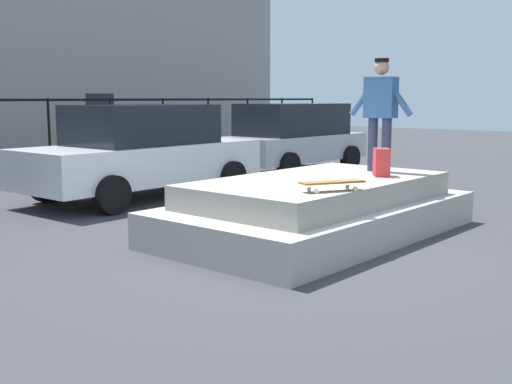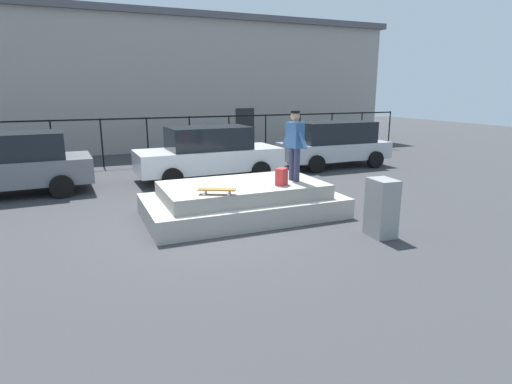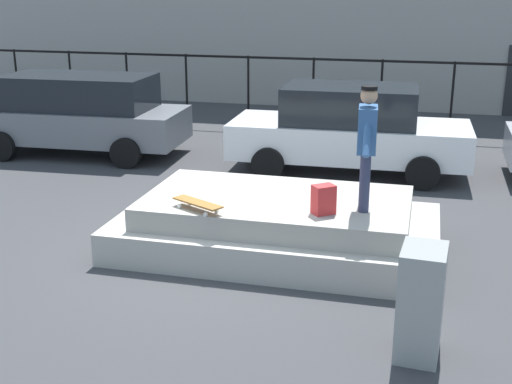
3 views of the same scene
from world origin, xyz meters
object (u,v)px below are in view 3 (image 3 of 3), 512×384
Objects in this scene: backpack at (324,199)px; car_grey_hatchback_near at (80,113)px; utility_box at (421,303)px; skateboarder at (367,139)px; skateboard at (198,203)px; car_white_sedan_mid at (349,129)px.

car_grey_hatchback_near is (-6.18, 4.91, -0.05)m from backpack.
skateboarder is at bearing 113.86° from utility_box.
skateboard is (-2.14, -0.61, -0.86)m from skateboarder.
car_grey_hatchback_near is 10.14m from utility_box.
car_white_sedan_mid is 7.00m from utility_box.
backpack is 0.08× the size of car_white_sedan_mid.
backpack is (1.64, 0.29, 0.09)m from skateboard.
backpack is at bearing 9.84° from skateboard.
car_grey_hatchback_near is at bearing 145.47° from skateboarder.
car_white_sedan_mid is at bearing 74.90° from skateboard.
car_white_sedan_mid is (1.40, 5.19, 0.00)m from skateboard.
skateboard is at bearing 155.00° from utility_box.
backpack is at bearing -87.14° from car_white_sedan_mid.
backpack is 0.08× the size of car_grey_hatchback_near.
car_white_sedan_mid is at bearing -0.14° from car_grey_hatchback_near.
car_grey_hatchback_near is 0.98× the size of car_white_sedan_mid.
utility_box is at bearing 85.23° from backpack.
car_white_sedan_mid is 4.03× the size of utility_box.
skateboarder is at bearing 173.97° from backpack.
car_grey_hatchback_near is at bearing 131.12° from skateboard.
car_white_sedan_mid reaches higher than backpack.
utility_box reaches higher than skateboard.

